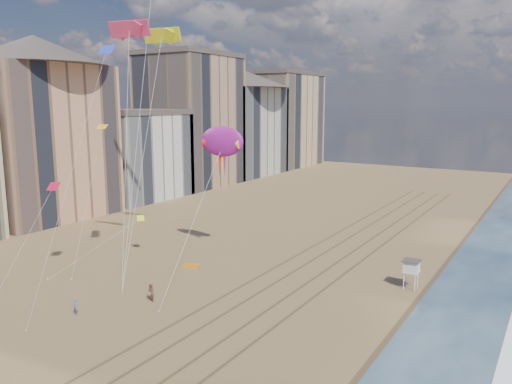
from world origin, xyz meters
TOP-DOWN VIEW (x-y plane):
  - wet_sand at (19.00, 40.00)m, footprint 260.00×260.00m
  - tracks at (2.55, 30.00)m, footprint 7.68×120.00m
  - buildings at (-45.73, 65.59)m, footprint 34.72×131.35m
  - lifeguard_stand at (13.37, 32.93)m, footprint 1.63×1.63m
  - grounded_kite at (-9.41, 26.74)m, footprint 2.22×1.75m
  - show_kite at (-8.47, 31.62)m, footprint 5.15×8.63m
  - kite_flyer_a at (-9.62, 11.27)m, footprint 0.55×0.37m
  - kite_flyer_b at (-6.13, 16.86)m, footprint 1.07×1.01m
  - small_kites at (-16.54, 20.69)m, footprint 9.17×11.87m

SIDE VIEW (x-z plane):
  - wet_sand at x=19.00m, z-range 0.00..0.00m
  - tracks at x=2.55m, z-range 0.00..0.01m
  - grounded_kite at x=-9.41m, z-range 0.00..0.22m
  - kite_flyer_a at x=-9.62m, z-range 0.00..1.50m
  - kite_flyer_b at x=-6.13m, z-range 0.00..1.75m
  - lifeguard_stand at x=13.37m, z-range 0.79..3.73m
  - buildings at x=-45.73m, z-range -0.95..28.05m
  - show_kite at x=-8.47m, z-range 3.29..24.25m
  - small_kites at x=-16.54m, z-range 5.14..24.38m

